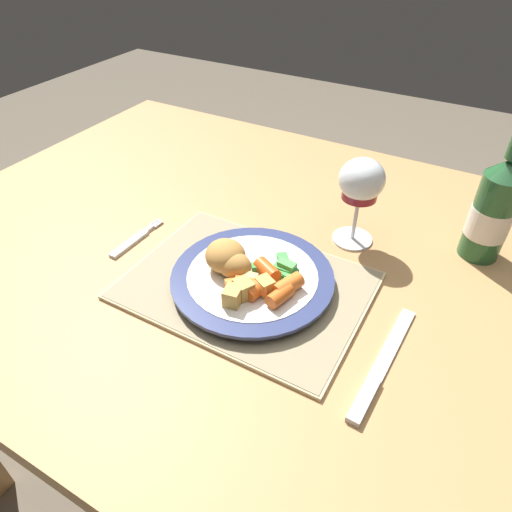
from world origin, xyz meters
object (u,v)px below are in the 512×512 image
fork (133,241)px  wine_glass (361,184)px  table_knife (379,371)px  bottle (494,208)px  dining_table (252,285)px  dinner_plate (253,279)px

fork → wine_glass: 0.39m
table_knife → bottle: size_ratio=0.81×
table_knife → wine_glass: 0.30m
dining_table → fork: 0.22m
fork → table_knife: size_ratio=0.59×
dining_table → bottle: 0.42m
fork → bottle: 0.58m
table_knife → bottle: 0.33m
table_knife → wine_glass: wine_glass is taller
dining_table → bottle: (0.34, 0.16, 0.18)m
dinner_plate → fork: (-0.23, -0.00, -0.01)m
table_knife → wine_glass: size_ratio=1.37×
dining_table → dinner_plate: bearing=-59.0°
table_knife → dinner_plate: bearing=164.6°
dinner_plate → wine_glass: bearing=64.6°
dinner_plate → table_knife: 0.22m
dining_table → bottle: size_ratio=4.67×
dinner_plate → bottle: bottle is taller
dinner_plate → bottle: bearing=41.8°
table_knife → fork: bearing=172.7°
dining_table → dinner_plate: (0.06, -0.09, 0.11)m
table_knife → dining_table: bearing=150.8°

